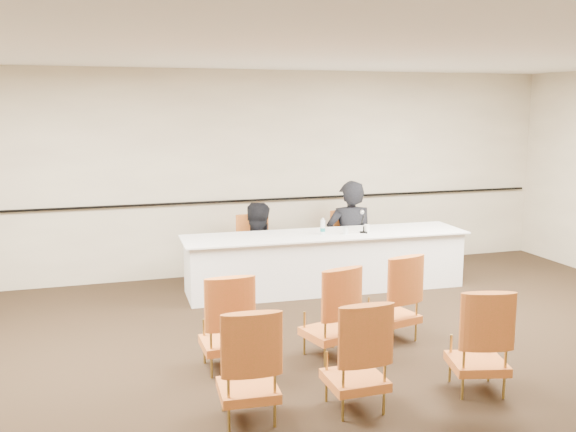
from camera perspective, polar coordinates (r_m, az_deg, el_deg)
The scene contains 20 objects.
floor at distance 6.12m, azimuth 4.80°, elevation -14.16°, with size 10.00×10.00×0.00m, color black.
ceiling at distance 5.62m, azimuth 5.24°, elevation 15.04°, with size 10.00×10.00×0.00m, color white.
wall_back at distance 9.47m, azimuth -4.29°, elevation 3.80°, with size 10.00×0.04×3.00m, color #B7AA8F.
wall_rail at distance 9.48m, azimuth -4.20°, elevation 1.37°, with size 9.80×0.04×0.03m, color black.
panel_table at distance 8.77m, azimuth 3.36°, elevation -4.05°, with size 3.87×0.89×0.78m, color white, non-canonical shape.
panelist_main at distance 9.46m, azimuth 5.50°, elevation -2.61°, with size 0.70×0.46×1.91m, color black.
panelist_main_chair at distance 9.46m, azimuth 5.50°, elevation -2.52°, with size 0.50×0.50×0.95m, color #A5681D, non-canonical shape.
panelist_second at distance 9.10m, azimuth -2.89°, elevation -4.12°, with size 0.83×0.65×1.71m, color black.
panelist_second_chair at distance 9.06m, azimuth -2.90°, elevation -3.03°, with size 0.50×0.50×0.95m, color #A5681D, non-canonical shape.
papers at distance 8.77m, azimuth 5.87°, elevation -1.48°, with size 0.30×0.22×0.00m, color white.
microphone at distance 8.73m, azimuth 6.74°, elevation -0.57°, with size 0.11×0.21×0.30m, color black, non-canonical shape.
water_bottle at distance 8.61m, azimuth 3.11°, elevation -0.91°, with size 0.07×0.07×0.22m, color teal, non-canonical shape.
drinking_glass at distance 8.65m, azimuth 5.14°, elevation -1.30°, with size 0.06×0.06×0.10m, color silver.
coffee_cup at distance 8.77m, azimuth 7.04°, elevation -1.12°, with size 0.07×0.07×0.12m, color white.
aud_chair_front_left at distance 6.17m, azimuth -5.54°, elevation -9.25°, with size 0.50×0.50×0.95m, color #A5681D, non-canonical shape.
aud_chair_front_mid at distance 6.42m, azimuth 3.72°, elevation -8.44°, with size 0.50×0.50×0.95m, color #A5681D, non-canonical shape.
aud_chair_front_right at distance 6.98m, azimuth 9.28°, elevation -7.06°, with size 0.50×0.50×0.95m, color #A5681D, non-canonical shape.
aud_chair_back_left at distance 5.21m, azimuth -3.60°, elevation -12.89°, with size 0.50×0.50×0.95m, color #A5681D, non-canonical shape.
aud_chair_back_mid at distance 5.40m, azimuth 6.00°, elevation -12.08°, with size 0.50×0.50×0.95m, color #A5681D, non-canonical shape.
aud_chair_back_right at distance 5.93m, azimuth 16.55°, elevation -10.42°, with size 0.50×0.50×0.95m, color #A5681D, non-canonical shape.
Camera 1 is at (-2.15, -5.17, 2.48)m, focal length 40.00 mm.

